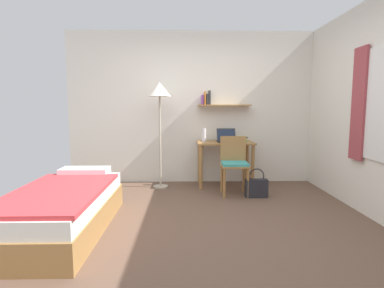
% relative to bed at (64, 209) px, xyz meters
% --- Properties ---
extents(ground_plane, '(5.28, 5.28, 0.00)m').
position_rel_bed_xyz_m(ground_plane, '(1.48, 0.16, -0.24)').
color(ground_plane, brown).
extents(wall_back, '(4.40, 0.27, 2.60)m').
position_rel_bed_xyz_m(wall_back, '(1.49, 2.19, 1.06)').
color(wall_back, silver).
rests_on(wall_back, ground_plane).
extents(bed, '(0.87, 1.86, 0.54)m').
position_rel_bed_xyz_m(bed, '(0.00, 0.00, 0.00)').
color(bed, '#9E703D').
rests_on(bed, ground_plane).
extents(desk, '(0.93, 0.54, 0.75)m').
position_rel_bed_xyz_m(desk, '(1.96, 1.86, 0.35)').
color(desk, '#9E703D').
rests_on(desk, ground_plane).
extents(desk_chair, '(0.42, 0.41, 0.87)m').
position_rel_bed_xyz_m(desk_chair, '(2.03, 1.37, 0.25)').
color(desk_chair, '#9E703D').
rests_on(desk_chair, ground_plane).
extents(standing_lamp, '(0.37, 0.37, 1.71)m').
position_rel_bed_xyz_m(standing_lamp, '(0.88, 1.78, 1.25)').
color(standing_lamp, '#B2A893').
rests_on(standing_lamp, ground_plane).
extents(laptop, '(0.32, 0.24, 0.22)m').
position_rel_bed_xyz_m(laptop, '(1.97, 1.86, 0.56)').
color(laptop, black).
rests_on(laptop, desk).
extents(water_bottle, '(0.07, 0.07, 0.22)m').
position_rel_bed_xyz_m(water_bottle, '(1.60, 1.85, 0.62)').
color(water_bottle, silver).
rests_on(water_bottle, desk).
extents(book_stack, '(0.20, 0.24, 0.08)m').
position_rel_bed_xyz_m(book_stack, '(2.22, 1.92, 0.54)').
color(book_stack, '#4CA856').
rests_on(book_stack, desk).
extents(handbag, '(0.33, 0.12, 0.43)m').
position_rel_bed_xyz_m(handbag, '(2.33, 1.18, -0.09)').
color(handbag, '#232328').
rests_on(handbag, ground_plane).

